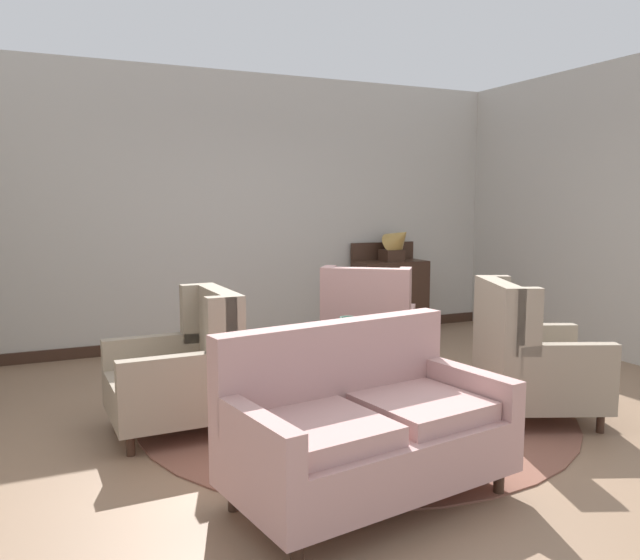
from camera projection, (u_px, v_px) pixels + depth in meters
The scene contains 13 objects.
ground at pixel (374, 422), 4.71m from camera, with size 9.09×9.09×0.00m, color #896B51.
wall_back at pixel (245, 210), 7.23m from camera, with size 6.65×0.08×3.05m, color #BCB7AD.
wall_right at pixel (602, 211), 6.68m from camera, with size 0.08×4.20×3.05m, color #BCB7AD.
baseboard_back at pixel (249, 337), 7.36m from camera, with size 6.49×0.03×0.12m, color #382319.
area_rug at pixel (355, 409), 4.98m from camera, with size 3.32×3.32×0.01m, color brown.
coffee_table at pixel (351, 368), 4.81m from camera, with size 0.99×0.99×0.44m.
porcelain_vase at pixel (347, 341), 4.82m from camera, with size 0.16×0.16×0.32m.
settee at pixel (364, 428), 3.45m from camera, with size 1.62×1.03×0.94m.
armchair_back_corner at pixel (529, 361), 4.74m from camera, with size 1.06×1.05×1.04m.
armchair_near_window at pixel (184, 372), 4.49m from camera, with size 0.86×0.80×1.00m.
armchair_near_sideboard at pixel (369, 331), 5.86m from camera, with size 1.13×1.14×1.05m.
sideboard at pixel (390, 292), 7.81m from camera, with size 0.88×0.43×1.12m.
gramophone at pixel (398, 242), 7.67m from camera, with size 0.42×0.48×0.49m.
Camera 1 is at (-2.26, -3.96, 1.62)m, focal length 35.63 mm.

